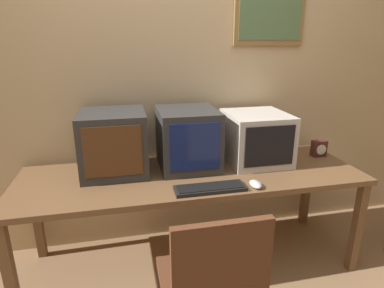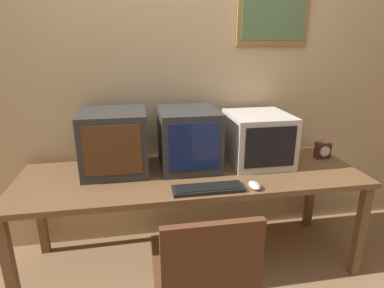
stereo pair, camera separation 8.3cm
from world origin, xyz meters
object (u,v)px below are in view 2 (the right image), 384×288
at_px(monitor_left, 115,142).
at_px(monitor_center, 189,138).
at_px(monitor_right, 258,139).
at_px(desk_clock, 323,150).
at_px(mouse_near_keyboard, 255,185).
at_px(keyboard_main, 208,188).

xyz_separation_m(monitor_left, monitor_center, (0.50, -0.00, -0.00)).
bearing_deg(monitor_center, monitor_right, -1.84).
bearing_deg(monitor_center, monitor_left, 179.50).
bearing_deg(desk_clock, monitor_center, 178.87).
bearing_deg(monitor_right, monitor_left, 178.83).
distance_m(monitor_left, monitor_right, 0.99).
xyz_separation_m(monitor_right, mouse_near_keyboard, (-0.17, -0.41, -0.16)).
relative_size(monitor_right, mouse_near_keyboard, 4.03).
height_order(monitor_center, mouse_near_keyboard, monitor_center).
bearing_deg(keyboard_main, mouse_near_keyboard, -3.79).
relative_size(monitor_center, desk_clock, 3.60).
bearing_deg(keyboard_main, desk_clock, 21.75).
height_order(monitor_center, keyboard_main, monitor_center).
distance_m(keyboard_main, desk_clock, 1.04).
bearing_deg(keyboard_main, monitor_left, 143.11).
height_order(keyboard_main, desk_clock, desk_clock).
bearing_deg(monitor_left, monitor_center, -0.50).
distance_m(monitor_center, desk_clock, 1.02).
height_order(monitor_center, desk_clock, monitor_center).
xyz_separation_m(keyboard_main, desk_clock, (0.96, 0.38, 0.05)).
bearing_deg(mouse_near_keyboard, monitor_right, 67.69).
relative_size(monitor_left, keyboard_main, 1.01).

